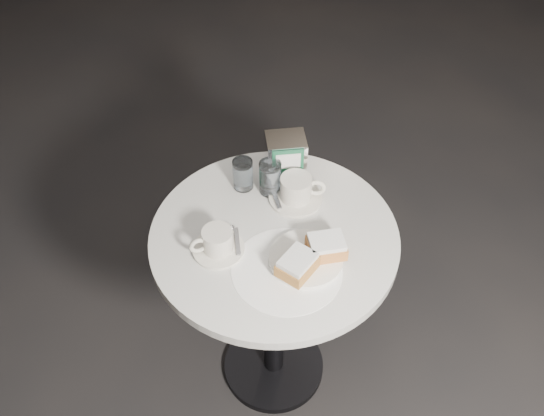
{
  "coord_description": "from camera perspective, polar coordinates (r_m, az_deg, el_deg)",
  "views": [
    {
      "loc": [
        -0.36,
        -1.06,
        2.02
      ],
      "look_at": [
        0.0,
        0.02,
        0.83
      ],
      "focal_mm": 40.0,
      "sensor_mm": 36.0,
      "label": 1
    }
  ],
  "objects": [
    {
      "name": "beignet_plate",
      "position": [
        1.61,
        3.54,
        -4.6
      ],
      "size": [
        0.25,
        0.25,
        0.07
      ],
      "rotation": [
        0.0,
        0.0,
        0.3
      ],
      "color": "white",
      "rests_on": "cafe_table"
    },
    {
      "name": "napkin_dispenser",
      "position": [
        1.82,
        1.3,
        4.91
      ],
      "size": [
        0.13,
        0.12,
        0.14
      ],
      "rotation": [
        0.0,
        0.0,
        -0.19
      ],
      "color": "silver",
      "rests_on": "cafe_table"
    },
    {
      "name": "coffee_cup_right",
      "position": [
        1.76,
        2.31,
        1.66
      ],
      "size": [
        0.2,
        0.2,
        0.08
      ],
      "rotation": [
        0.0,
        0.0,
        -0.33
      ],
      "color": "silver",
      "rests_on": "cafe_table"
    },
    {
      "name": "ground",
      "position": [
        2.31,
        0.16,
        -14.75
      ],
      "size": [
        7.0,
        7.0,
        0.0
      ],
      "primitive_type": "plane",
      "color": "black",
      "rests_on": "ground"
    },
    {
      "name": "water_glass_right",
      "position": [
        1.78,
        -0.18,
        2.86
      ],
      "size": [
        0.08,
        0.08,
        0.11
      ],
      "rotation": [
        0.0,
        0.0,
        0.31
      ],
      "color": "white",
      "rests_on": "cafe_table"
    },
    {
      "name": "cafe_table",
      "position": [
        1.85,
        0.2,
        -6.51
      ],
      "size": [
        0.7,
        0.7,
        0.74
      ],
      "color": "black",
      "rests_on": "ground"
    },
    {
      "name": "sugar_spill",
      "position": [
        1.61,
        1.41,
        -5.83
      ],
      "size": [
        0.35,
        0.35,
        0.0
      ],
      "primitive_type": "cylinder",
      "rotation": [
        0.0,
        0.0,
        0.2
      ],
      "color": "white",
      "rests_on": "cafe_table"
    },
    {
      "name": "coffee_cup_left",
      "position": [
        1.64,
        -5.17,
        -3.24
      ],
      "size": [
        0.16,
        0.15,
        0.07
      ],
      "rotation": [
        0.0,
        0.0,
        0.06
      ],
      "color": "silver",
      "rests_on": "cafe_table"
    },
    {
      "name": "water_glass_left",
      "position": [
        1.79,
        -2.75,
        3.16
      ],
      "size": [
        0.08,
        0.08,
        0.1
      ],
      "rotation": [
        0.0,
        0.0,
        -0.3
      ],
      "color": "silver",
      "rests_on": "cafe_table"
    }
  ]
}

